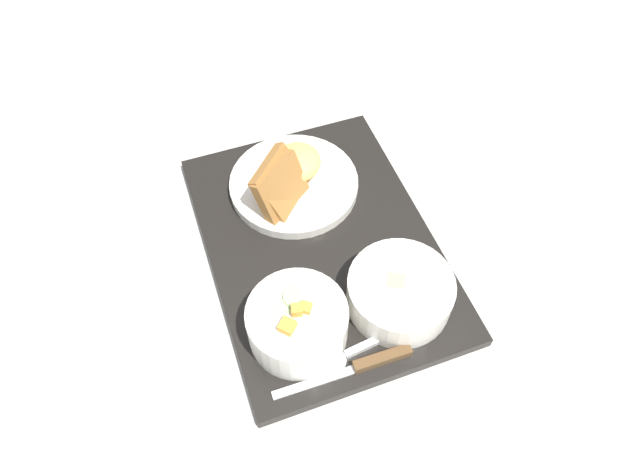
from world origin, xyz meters
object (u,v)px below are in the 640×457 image
(bowl_soup, at_px, (400,291))
(knife, at_px, (369,363))
(spoon, at_px, (346,355))
(plate_main, at_px, (292,181))
(bowl_salad, at_px, (297,322))

(bowl_soup, relative_size, knife, 0.77)
(bowl_soup, xyz_separation_m, spoon, (-0.05, 0.09, -0.02))
(bowl_soup, height_order, knife, bowl_soup)
(plate_main, relative_size, spoon, 1.32)
(bowl_soup, xyz_separation_m, knife, (-0.07, 0.07, -0.02))
(bowl_salad, distance_m, bowl_soup, 0.14)
(bowl_salad, relative_size, plate_main, 0.65)
(bowl_salad, relative_size, spoon, 0.85)
(bowl_soup, bearing_deg, plate_main, 20.86)
(knife, bearing_deg, bowl_soup, -134.65)
(plate_main, bearing_deg, knife, -176.25)
(knife, bearing_deg, bowl_salad, -44.29)
(bowl_salad, bearing_deg, spoon, -132.84)
(bowl_salad, height_order, bowl_soup, bowl_salad)
(bowl_soup, bearing_deg, spoon, 121.52)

